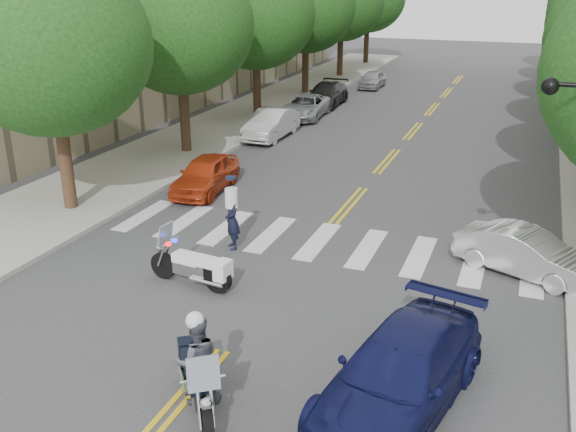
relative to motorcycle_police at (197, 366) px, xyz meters
The scene contains 17 objects.
ground 2.17m from the motorcycle_police, 103.55° to the left, with size 140.00×140.00×0.00m, color #38383A.
sidewalk_left 25.91m from the motorcycle_police, 112.62° to the left, with size 5.00×60.00×0.15m, color #9E9991.
tree_l_0 13.02m from the motorcycle_police, 139.51° to the left, with size 6.40×6.40×8.45m.
tree_l_1 18.97m from the motorcycle_police, 120.21° to the left, with size 6.40×6.40×8.45m.
tree_l_2 26.05m from the motorcycle_police, 111.17° to the left, with size 6.40×6.40×8.45m.
tree_l_3 33.54m from the motorcycle_police, 106.18° to the left, with size 6.40×6.40×8.45m.
tree_l_4 41.22m from the motorcycle_police, 103.06° to the left, with size 6.40×6.40×8.45m.
motorcycle_police is the anchor object (origin of this frame).
motorcycle_parked 5.07m from the motorcycle_police, 118.96° to the left, with size 2.49×0.74×1.61m.
officer_standing 7.52m from the motorcycle_police, 110.83° to the left, with size 0.66×0.43×1.80m, color black.
convertible 9.94m from the motorcycle_police, 56.42° to the left, with size 1.33×3.81×1.25m, color silver.
sedan_blue 3.76m from the motorcycle_police, 21.93° to the left, with size 2.05×5.03×1.46m, color #101342.
parked_car_a 12.89m from the motorcycle_police, 117.31° to the left, with size 1.57×3.91×1.33m, color #B63413.
parked_car_b 21.02m from the motorcycle_police, 108.76° to the left, with size 1.49×4.29×1.41m, color silver.
parked_car_c 25.81m from the motorcycle_police, 105.18° to the left, with size 2.09×4.53×1.26m, color #929599.
parked_car_d 29.52m from the motorcycle_police, 103.24° to the left, with size 1.92×4.72×1.37m, color black.
parked_car_e 36.35m from the motorcycle_police, 98.96° to the left, with size 1.43×3.55×1.21m, color #949499.
Camera 1 is at (5.63, -10.67, 7.75)m, focal length 40.00 mm.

